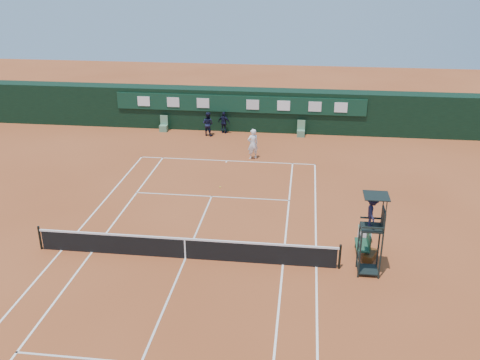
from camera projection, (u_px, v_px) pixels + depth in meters
name	position (u px, v px, depth m)	size (l,w,h in m)	color
ground	(185.00, 258.00, 22.56)	(90.00, 90.00, 0.00)	#A64F27
court_lines	(185.00, 258.00, 22.56)	(11.05, 23.85, 0.01)	silver
tennis_net	(185.00, 248.00, 22.37)	(12.90, 0.10, 1.10)	black
back_wall	(240.00, 109.00, 39.16)	(40.00, 1.65, 3.00)	black
linesman_chair_left	(164.00, 127.00, 39.10)	(0.55, 0.50, 1.15)	#588663
linesman_chair_right	(301.00, 132.00, 37.95)	(0.55, 0.50, 1.15)	#537F5F
umpire_chair	(372.00, 218.00, 20.60)	(0.96, 0.95, 3.42)	black
player_bench	(365.00, 242.00, 22.63)	(0.56, 1.20, 1.10)	#1A422B
tennis_bag	(370.00, 256.00, 22.43)	(0.38, 0.88, 0.33)	black
cooler	(365.00, 234.00, 23.87)	(0.57, 0.57, 0.65)	white
tennis_ball	(220.00, 187.00, 29.51)	(0.08, 0.08, 0.08)	#E5EF37
player	(253.00, 144.00, 33.46)	(0.71, 0.47, 1.95)	white
ball_kid_left	(208.00, 124.00, 37.97)	(0.83, 0.65, 1.71)	black
ball_kid_right	(224.00, 123.00, 38.48)	(0.93, 0.39, 1.58)	black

